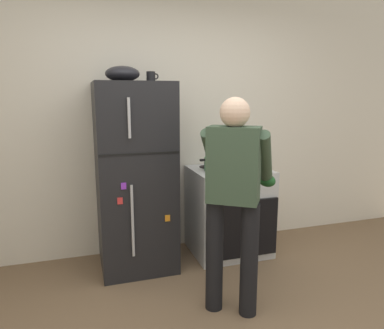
{
  "coord_description": "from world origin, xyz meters",
  "views": [
    {
      "loc": [
        -0.85,
        -1.67,
        1.61
      ],
      "look_at": [
        0.1,
        1.32,
        1.0
      ],
      "focal_mm": 33.46,
      "sensor_mm": 36.0,
      "label": 1
    }
  ],
  "objects_px": {
    "mixing_bowl": "(122,74)",
    "coffee_mug": "(151,77)",
    "stove_range": "(229,211)",
    "pepper_mill": "(248,154)",
    "refrigerator": "(135,177)",
    "red_pot": "(217,164)",
    "person_cook": "(234,188)"
  },
  "relations": [
    {
      "from": "mixing_bowl",
      "to": "coffee_mug",
      "type": "bearing_deg",
      "value": 10.78
    },
    {
      "from": "stove_range",
      "to": "coffee_mug",
      "type": "bearing_deg",
      "value": 175.52
    },
    {
      "from": "mixing_bowl",
      "to": "pepper_mill",
      "type": "bearing_deg",
      "value": 8.53
    },
    {
      "from": "refrigerator",
      "to": "pepper_mill",
      "type": "xyz_separation_m",
      "value": [
        1.25,
        0.2,
        0.12
      ]
    },
    {
      "from": "refrigerator",
      "to": "red_pot",
      "type": "relative_size",
      "value": 5.03
    },
    {
      "from": "red_pot",
      "to": "mixing_bowl",
      "type": "height_order",
      "value": "mixing_bowl"
    },
    {
      "from": "person_cook",
      "to": "refrigerator",
      "type": "bearing_deg",
      "value": 120.83
    },
    {
      "from": "coffee_mug",
      "to": "pepper_mill",
      "type": "bearing_deg",
      "value": 7.98
    },
    {
      "from": "pepper_mill",
      "to": "mixing_bowl",
      "type": "distance_m",
      "value": 1.57
    },
    {
      "from": "refrigerator",
      "to": "coffee_mug",
      "type": "xyz_separation_m",
      "value": [
        0.18,
        0.05,
        0.91
      ]
    },
    {
      "from": "refrigerator",
      "to": "red_pot",
      "type": "distance_m",
      "value": 0.8
    },
    {
      "from": "mixing_bowl",
      "to": "person_cook",
      "type": "bearing_deg",
      "value": -55.77
    },
    {
      "from": "coffee_mug",
      "to": "mixing_bowl",
      "type": "relative_size",
      "value": 0.37
    },
    {
      "from": "person_cook",
      "to": "coffee_mug",
      "type": "distance_m",
      "value": 1.35
    },
    {
      "from": "refrigerator",
      "to": "person_cook",
      "type": "xyz_separation_m",
      "value": [
        0.57,
        -0.95,
        0.09
      ]
    },
    {
      "from": "stove_range",
      "to": "red_pot",
      "type": "bearing_deg",
      "value": -166.08
    },
    {
      "from": "refrigerator",
      "to": "red_pot",
      "type": "bearing_deg",
      "value": -3.59
    },
    {
      "from": "red_pot",
      "to": "pepper_mill",
      "type": "xyz_separation_m",
      "value": [
        0.46,
        0.25,
        0.03
      ]
    },
    {
      "from": "pepper_mill",
      "to": "red_pot",
      "type": "bearing_deg",
      "value": -151.48
    },
    {
      "from": "stove_range",
      "to": "mixing_bowl",
      "type": "distance_m",
      "value": 1.7
    },
    {
      "from": "refrigerator",
      "to": "coffee_mug",
      "type": "height_order",
      "value": "coffee_mug"
    },
    {
      "from": "refrigerator",
      "to": "person_cook",
      "type": "relative_size",
      "value": 1.08
    },
    {
      "from": "person_cook",
      "to": "red_pot",
      "type": "bearing_deg",
      "value": 76.13
    },
    {
      "from": "person_cook",
      "to": "coffee_mug",
      "type": "relative_size",
      "value": 14.28
    },
    {
      "from": "red_pot",
      "to": "mixing_bowl",
      "type": "bearing_deg",
      "value": 176.72
    },
    {
      "from": "coffee_mug",
      "to": "person_cook",
      "type": "bearing_deg",
      "value": -68.93
    },
    {
      "from": "coffee_mug",
      "to": "mixing_bowl",
      "type": "bearing_deg",
      "value": -169.22
    },
    {
      "from": "red_pot",
      "to": "refrigerator",
      "type": "bearing_deg",
      "value": 176.41
    },
    {
      "from": "coffee_mug",
      "to": "stove_range",
      "type": "bearing_deg",
      "value": -4.48
    },
    {
      "from": "refrigerator",
      "to": "coffee_mug",
      "type": "distance_m",
      "value": 0.93
    },
    {
      "from": "pepper_mill",
      "to": "mixing_bowl",
      "type": "xyz_separation_m",
      "value": [
        -1.33,
        -0.2,
        0.81
      ]
    },
    {
      "from": "red_pot",
      "to": "person_cook",
      "type": "bearing_deg",
      "value": -103.87
    }
  ]
}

